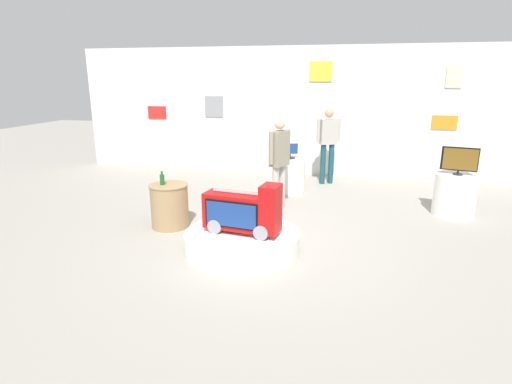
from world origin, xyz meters
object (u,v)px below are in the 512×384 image
side_table_round (170,205)px  bottle_on_side_table (162,179)px  novelty_firetruck_tv (243,213)px  tv_on_left_rear (290,150)px  shopper_browsing_rear (279,157)px  display_pedestal_center_rear (455,195)px  shopper_browsing_near_truck (328,140)px  main_display_pedestal (242,242)px  tv_on_center_rear (460,160)px  display_pedestal_left_rear (290,175)px

side_table_round → bottle_on_side_table: bottle_on_side_table is taller
novelty_firetruck_tv → tv_on_left_rear: (0.16, 3.25, 0.32)m
tv_on_left_rear → shopper_browsing_rear: shopper_browsing_rear is taller
display_pedestal_center_rear → shopper_browsing_near_truck: size_ratio=0.43×
tv_on_left_rear → display_pedestal_center_rear: (3.09, -0.81, -0.54)m
tv_on_left_rear → display_pedestal_center_rear: size_ratio=0.49×
main_display_pedestal → novelty_firetruck_tv: 0.44m
shopper_browsing_rear → tv_on_left_rear: bearing=88.9°
tv_on_left_rear → tv_on_center_rear: 3.20m
display_pedestal_left_rear → shopper_browsing_rear: 1.33m
main_display_pedestal → shopper_browsing_near_truck: shopper_browsing_near_truck is taller
tv_on_center_rear → tv_on_left_rear: bearing=165.3°
display_pedestal_left_rear → shopper_browsing_rear: bearing=-91.1°
display_pedestal_left_rear → bottle_on_side_table: bottle_on_side_table is taller
display_pedestal_left_rear → shopper_browsing_rear: size_ratio=0.44×
display_pedestal_center_rear → tv_on_center_rear: size_ratio=1.25×
shopper_browsing_near_truck → shopper_browsing_rear: 2.25m
tv_on_left_rear → side_table_round: (-1.60, -2.53, -0.54)m
main_display_pedestal → side_table_round: (-1.42, 0.71, 0.22)m
tv_on_center_rear → shopper_browsing_near_truck: bearing=143.3°
tv_on_left_rear → shopper_browsing_near_truck: bearing=52.9°
display_pedestal_left_rear → side_table_round: 2.99m
shopper_browsing_rear → bottle_on_side_table: bearing=-140.3°
bottle_on_side_table → display_pedestal_center_rear: bearing=20.0°
display_pedestal_left_rear → bottle_on_side_table: (-1.69, -2.56, 0.44)m
main_display_pedestal → display_pedestal_left_rear: display_pedestal_left_rear is taller
tv_on_left_rear → shopper_browsing_rear: size_ratio=0.21×
side_table_round → shopper_browsing_rear: (1.58, 1.36, 0.62)m
novelty_firetruck_tv → display_pedestal_left_rear: size_ratio=1.50×
display_pedestal_left_rear → shopper_browsing_near_truck: 1.35m
main_display_pedestal → display_pedestal_center_rear: display_pedestal_center_rear is taller
shopper_browsing_near_truck → shopper_browsing_rear: (-0.75, -2.13, -0.02)m
shopper_browsing_near_truck → novelty_firetruck_tv: bearing=-101.8°
tv_on_center_rear → bottle_on_side_table: (-4.78, -1.74, -0.20)m
novelty_firetruck_tv → shopper_browsing_rear: (0.14, 2.08, 0.40)m
main_display_pedestal → tv_on_left_rear: 3.33m
novelty_firetruck_tv → tv_on_left_rear: tv_on_left_rear is taller
display_pedestal_center_rear → shopper_browsing_rear: bearing=-173.4°
display_pedestal_left_rear → shopper_browsing_rear: (-0.02, -1.17, 0.62)m
tv_on_left_rear → side_table_round: size_ratio=0.50×
tv_on_left_rear → bottle_on_side_table: bearing=-123.5°
tv_on_center_rear → side_table_round: tv_on_center_rear is taller
novelty_firetruck_tv → tv_on_center_rear: size_ratio=1.87×
tv_on_center_rear → shopper_browsing_near_truck: shopper_browsing_near_truck is taller
display_pedestal_center_rear → side_table_round: (-4.69, -1.72, -0.00)m
display_pedestal_left_rear → tv_on_center_rear: 3.26m
display_pedestal_center_rear → tv_on_center_rear: bearing=-77.5°
main_display_pedestal → side_table_round: bearing=153.4°
tv_on_left_rear → display_pedestal_left_rear: bearing=73.8°
novelty_firetruck_tv → shopper_browsing_rear: 2.12m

